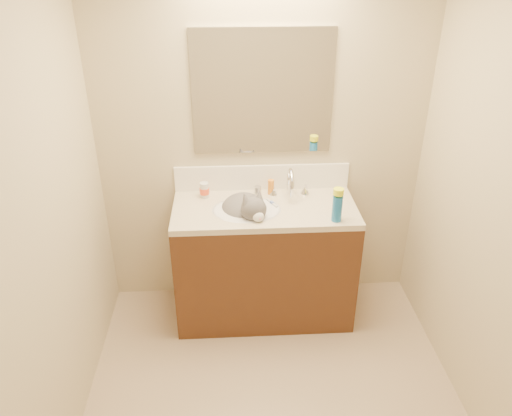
{
  "coord_description": "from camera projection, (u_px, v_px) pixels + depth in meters",
  "views": [
    {
      "loc": [
        -0.23,
        -1.88,
        2.4
      ],
      "look_at": [
        -0.06,
        0.92,
        0.88
      ],
      "focal_mm": 35.0,
      "sensor_mm": 36.0,
      "label": 1
    }
  ],
  "objects": [
    {
      "name": "pill_bottle",
      "position": [
        204.0,
        190.0,
        3.35
      ],
      "size": [
        0.08,
        0.08,
        0.11
      ],
      "primitive_type": "cylinder",
      "rotation": [
        0.0,
        0.0,
        -0.4
      ],
      "color": "silver",
      "rests_on": "counter_slab"
    },
    {
      "name": "basin",
      "position": [
        247.0,
        219.0,
        3.25
      ],
      "size": [
        0.45,
        0.36,
        0.14
      ],
      "primitive_type": "ellipsoid",
      "color": "white",
      "rests_on": "vanity_cabinet"
    },
    {
      "name": "backsplash",
      "position": [
        262.0,
        177.0,
        3.44
      ],
      "size": [
        1.2,
        0.02,
        0.18
      ],
      "primitive_type": "cube",
      "color": "white",
      "rests_on": "counter_slab"
    },
    {
      "name": "toothbrush_head",
      "position": [
        272.0,
        202.0,
        3.29
      ],
      "size": [
        0.03,
        0.03,
        0.02
      ],
      "primitive_type": "cube",
      "rotation": [
        0.0,
        0.0,
        0.45
      ],
      "color": "#647ED6",
      "rests_on": "counter_slab"
    },
    {
      "name": "mirror",
      "position": [
        263.0,
        93.0,
        3.16
      ],
      "size": [
        0.9,
        0.02,
        0.8
      ],
      "primitive_type": "cube",
      "color": "white",
      "rests_on": "room_shell"
    },
    {
      "name": "faucet",
      "position": [
        290.0,
        185.0,
        3.34
      ],
      "size": [
        0.28,
        0.2,
        0.21
      ],
      "color": "silver",
      "rests_on": "counter_slab"
    },
    {
      "name": "spray_cap",
      "position": [
        339.0,
        192.0,
        3.0
      ],
      "size": [
        0.08,
        0.08,
        0.04
      ],
      "primitive_type": "cylinder",
      "rotation": [
        0.0,
        0.0,
        -0.27
      ],
      "color": "#EEFF1A",
      "rests_on": "spray_can"
    },
    {
      "name": "vanity_cabinet",
      "position": [
        264.0,
        264.0,
        3.47
      ],
      "size": [
        1.2,
        0.55,
        0.82
      ],
      "primitive_type": "cube",
      "color": "#462513",
      "rests_on": "ground"
    },
    {
      "name": "counter_slab",
      "position": [
        265.0,
        209.0,
        3.26
      ],
      "size": [
        1.2,
        0.55,
        0.04
      ],
      "primitive_type": "cube",
      "color": "beige",
      "rests_on": "vanity_cabinet"
    },
    {
      "name": "room_shell",
      "position": [
        283.0,
        185.0,
        2.1
      ],
      "size": [
        2.24,
        2.54,
        2.52
      ],
      "color": "#BFB08E",
      "rests_on": "ground"
    },
    {
      "name": "pill_label",
      "position": [
        204.0,
        191.0,
        3.35
      ],
      "size": [
        0.08,
        0.08,
        0.04
      ],
      "primitive_type": "cylinder",
      "rotation": [
        0.0,
        0.0,
        -0.4
      ],
      "color": "#FA5229",
      "rests_on": "pill_bottle"
    },
    {
      "name": "cat",
      "position": [
        246.0,
        211.0,
        3.25
      ],
      "size": [
        0.43,
        0.47,
        0.33
      ],
      "rotation": [
        0.0,
        0.0,
        0.37
      ],
      "color": "#545154",
      "rests_on": "basin"
    },
    {
      "name": "toothbrush",
      "position": [
        272.0,
        203.0,
        3.29
      ],
      "size": [
        0.07,
        0.12,
        0.01
      ],
      "primitive_type": "cube",
      "rotation": [
        0.0,
        0.0,
        0.45
      ],
      "color": "silver",
      "rests_on": "counter_slab"
    },
    {
      "name": "silver_jar",
      "position": [
        258.0,
        190.0,
        3.4
      ],
      "size": [
        0.06,
        0.06,
        0.05
      ],
      "primitive_type": "cylinder",
      "rotation": [
        0.0,
        0.0,
        -0.23
      ],
      "color": "#B7B7BC",
      "rests_on": "counter_slab"
    },
    {
      "name": "spray_can",
      "position": [
        337.0,
        208.0,
        3.05
      ],
      "size": [
        0.08,
        0.08,
        0.17
      ],
      "primitive_type": "cylinder",
      "rotation": [
        0.0,
        0.0,
        -0.27
      ],
      "color": "#1968B4",
      "rests_on": "counter_slab"
    },
    {
      "name": "amber_bottle",
      "position": [
        271.0,
        187.0,
        3.39
      ],
      "size": [
        0.04,
        0.04,
        0.1
      ],
      "primitive_type": "cylinder",
      "rotation": [
        0.0,
        0.0,
        0.07
      ],
      "color": "orange",
      "rests_on": "counter_slab"
    }
  ]
}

